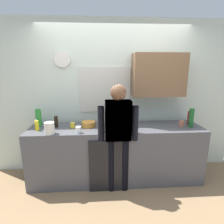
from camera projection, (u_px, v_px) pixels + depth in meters
The scene contains 18 objects.
ground_plane at pixel (118, 189), 2.79m from camera, with size 8.00×8.00×0.00m, color #8C6D4C.
kitchen_counter at pixel (116, 153), 2.98m from camera, with size 2.73×0.64×0.90m, color #4C4C51.
dishwasher_panel at pixel (108, 167), 2.66m from camera, with size 0.56×0.02×0.81m, color black.
back_wall_assembly at pixel (120, 95), 3.15m from camera, with size 4.33×0.42×2.60m.
coffee_maker at pixel (111, 120), 2.71m from camera, with size 0.20×0.20×0.33m.
bottle_green_wine at pixel (191, 118), 2.84m from camera, with size 0.07×0.07×0.30m, color #195923.
bottle_clear_soda at pixel (39, 118), 2.90m from camera, with size 0.09×0.09×0.28m, color #2D8C33.
bottle_dark_sauce at pixel (56, 122), 2.84m from camera, with size 0.06×0.06×0.18m, color black.
bottle_red_vinegar at pixel (189, 118), 2.99m from camera, with size 0.06×0.06×0.22m, color maroon.
bottle_olive_oil at pixel (127, 121), 2.76m from camera, with size 0.06×0.06×0.25m, color olive.
cup_white_mug at pixel (78, 130), 2.60m from camera, with size 0.08×0.08×0.10m, color white.
cup_yellow_cup at pixel (73, 125), 2.83m from camera, with size 0.07×0.07×0.09m, color yellow.
cup_terracotta_mug at pixel (182, 124), 2.89m from camera, with size 0.08×0.08×0.09m, color #B26647.
mixing_bowl at pixel (89, 124), 2.89m from camera, with size 0.22×0.22×0.08m, color orange.
dish_soap at pixel (37, 125), 2.70m from camera, with size 0.06×0.06×0.18m.
storage_canister at pixel (50, 128), 2.56m from camera, with size 0.14×0.14×0.17m, color silver.
person_at_sink at pixel (118, 131), 2.57m from camera, with size 0.57×0.22×1.60m.
person_guest at pixel (118, 131), 2.57m from camera, with size 0.57×0.22×1.60m.
Camera 1 is at (-0.24, -2.42, 1.81)m, focal length 29.10 mm.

